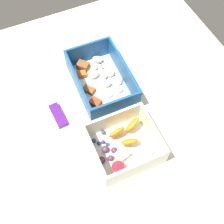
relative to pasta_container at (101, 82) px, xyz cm
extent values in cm
cube|color=beige|center=(-7.82, 1.56, -3.21)|extent=(80.00, 80.00, 2.00)
cube|color=white|center=(0.04, -0.04, -1.91)|extent=(20.24, 13.67, 0.60)
cube|color=#19518C|center=(-9.61, 0.21, 1.58)|extent=(0.94, 13.17, 6.37)
cube|color=#19518C|center=(9.69, -0.29, 1.58)|extent=(0.94, 13.17, 6.37)
cube|color=#19518C|center=(0.20, 6.23, 1.58)|extent=(18.71, 1.08, 6.37)
cube|color=#19518C|center=(-0.12, -6.32, 1.58)|extent=(18.71, 1.08, 6.37)
ellipsoid|color=beige|center=(-6.76, -1.41, -0.58)|extent=(3.21, 3.56, 1.47)
ellipsoid|color=beige|center=(-3.79, -3.48, -0.90)|extent=(1.75, 2.24, 1.01)
ellipsoid|color=beige|center=(1.92, -1.47, -0.78)|extent=(1.91, 2.53, 1.18)
ellipsoid|color=beige|center=(-0.34, -0.95, -0.60)|extent=(3.50, 3.19, 1.44)
ellipsoid|color=beige|center=(-7.07, 1.06, -0.56)|extent=(3.35, 2.66, 1.49)
ellipsoid|color=beige|center=(7.93, -2.29, -0.56)|extent=(3.51, 3.63, 1.49)
ellipsoid|color=beige|center=(2.05, -3.77, -0.74)|extent=(2.90, 3.02, 1.24)
ellipsoid|color=beige|center=(5.70, -0.31, -0.80)|extent=(2.38, 2.75, 1.16)
ellipsoid|color=beige|center=(-3.96, -0.38, -0.89)|extent=(1.74, 2.26, 1.03)
ellipsoid|color=beige|center=(-1.05, -4.67, -0.77)|extent=(2.84, 2.42, 1.20)
ellipsoid|color=beige|center=(3.40, 0.65, -0.58)|extent=(2.91, 3.45, 1.47)
ellipsoid|color=beige|center=(-6.27, -4.15, -0.63)|extent=(3.29, 3.39, 1.39)
cube|color=brown|center=(-0.30, 3.71, -1.02)|extent=(3.61, 3.39, 1.16)
cube|color=red|center=(-4.83, 3.70, -0.81)|extent=(3.36, 3.23, 1.59)
cube|color=brown|center=(7.64, 2.20, -0.72)|extent=(3.89, 3.85, 1.78)
cube|color=#AD5B1E|center=(5.07, 3.65, -0.89)|extent=(2.33, 2.83, 1.43)
cube|color=brown|center=(-7.55, 4.06, -0.87)|extent=(1.73, 2.60, 1.46)
cube|color=#387A33|center=(5.44, -2.50, -1.51)|extent=(0.60, 0.40, 0.20)
cube|color=#387A33|center=(6.29, -2.65, -1.51)|extent=(0.60, 0.40, 0.20)
cube|color=#387A33|center=(-1.04, -2.60, -1.51)|extent=(0.60, 0.40, 0.20)
cube|color=#387A33|center=(4.99, -2.77, -1.51)|extent=(0.60, 0.40, 0.20)
cube|color=#387A33|center=(2.38, -4.45, -1.51)|extent=(0.60, 0.40, 0.20)
cube|color=#387A33|center=(1.83, -2.07, -1.51)|extent=(0.60, 0.40, 0.20)
cube|color=silver|center=(-18.80, 2.39, -1.91)|extent=(13.81, 15.18, 0.60)
cube|color=silver|center=(-25.32, 2.45, 1.31)|extent=(0.76, 15.04, 5.82)
cube|color=silver|center=(-12.27, 2.32, 1.31)|extent=(0.76, 15.04, 5.82)
cube|color=silver|center=(-18.72, 9.60, 1.31)|extent=(12.46, 0.73, 5.82)
cube|color=silver|center=(-18.87, -4.83, 1.31)|extent=(12.46, 0.73, 5.82)
ellipsoid|color=orange|center=(-18.68, 0.97, 0.68)|extent=(4.01, 4.81, 4.37)
ellipsoid|color=orange|center=(-14.96, -1.59, 0.82)|extent=(4.81, 5.39, 4.66)
ellipsoid|color=orange|center=(-15.30, 2.65, 0.70)|extent=(3.29, 4.54, 4.42)
cube|color=#F4EACC|center=(-20.47, 3.75, -0.65)|extent=(3.22, 3.75, 1.91)
cube|color=#F4EACC|center=(-22.40, -2.08, -0.84)|extent=(2.85, 3.13, 1.53)
sphere|color=#562D4C|center=(-17.55, 6.59, -0.75)|extent=(1.72, 1.72, 1.72)
sphere|color=#562D4C|center=(-19.96, 6.36, -0.90)|extent=(1.41, 1.41, 1.41)
sphere|color=#562D4C|center=(-19.65, 8.37, -0.75)|extent=(1.71, 1.71, 1.71)
sphere|color=#562D4C|center=(-18.59, 4.80, -0.86)|extent=(1.49, 1.49, 1.49)
cone|color=red|center=(-22.97, 5.91, -0.48)|extent=(2.81, 2.81, 2.25)
sphere|color=navy|center=(-15.33, 7.31, -1.11)|extent=(1.00, 1.00, 1.00)
sphere|color=navy|center=(-14.31, 8.14, -1.03)|extent=(1.15, 1.15, 1.15)
sphere|color=navy|center=(-16.41, 5.56, -1.16)|extent=(0.90, 0.90, 0.90)
sphere|color=navy|center=(-13.26, 5.20, -1.06)|extent=(1.09, 1.09, 1.09)
sphere|color=navy|center=(-15.49, 6.29, -1.12)|extent=(0.97, 0.97, 0.97)
cube|color=#51197A|center=(-3.93, 13.54, -1.61)|extent=(7.14, 2.84, 1.20)
camera|label=1|loc=(-41.54, 15.81, 60.72)|focal=45.80mm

